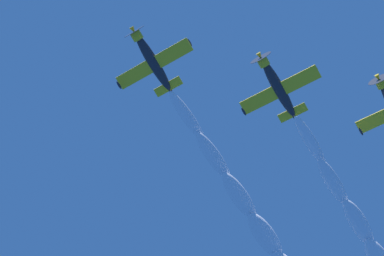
% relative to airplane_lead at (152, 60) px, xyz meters
% --- Properties ---
extents(airplane_lead, '(7.91, 8.20, 3.01)m').
position_rel_airplane_lead_xyz_m(airplane_lead, '(0.00, 0.00, 0.00)').
color(airplane_lead, '#232328').
extents(airplane_left_wingman, '(7.87, 8.17, 3.12)m').
position_rel_airplane_lead_xyz_m(airplane_left_wingman, '(0.08, 14.39, -1.82)').
color(airplane_left_wingman, '#232328').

